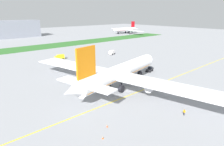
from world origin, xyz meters
name	(u,v)px	position (x,y,z in m)	size (l,w,h in m)	color
ground_plane	(125,91)	(0.00, 0.00, 0.00)	(600.00, 600.00, 0.00)	gray
apron_taxi_line	(132,94)	(0.00, -3.32, 0.00)	(280.00, 0.36, 0.01)	yellow
grass_median_strip	(23,49)	(0.00, 106.96, 0.05)	(320.00, 24.00, 0.10)	#2D6628
airliner_foreground	(119,73)	(0.07, 3.42, 5.81)	(48.46, 77.01, 17.13)	white
pushback_tug	(150,69)	(24.79, 9.00, 1.00)	(5.70, 3.03, 2.21)	#26262B
ground_crew_wingwalker_port	(184,112)	(-0.03, -21.71, 1.06)	(0.28, 0.61, 1.74)	black
traffic_cone_near_nose	(107,126)	(-18.66, -12.50, 0.28)	(0.36, 0.36, 0.58)	#F2590C
traffic_cone_port_wing	(103,138)	(-22.20, -15.25, 0.28)	(0.36, 0.36, 0.58)	#F2590C
service_truck_baggage_loader	(60,57)	(4.81, 57.74, 1.51)	(5.44, 3.06, 2.81)	yellow
service_truck_fuel_bowser	(112,52)	(36.36, 48.30, 1.45)	(4.90, 3.63, 2.58)	white
parked_airliner_far_centre	(126,30)	(136.55, 134.89, 5.07)	(38.09, 58.99, 14.97)	white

